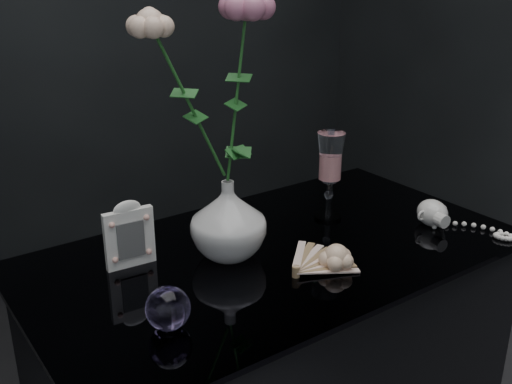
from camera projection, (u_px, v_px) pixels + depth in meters
vase at (228, 219)px, 1.22m from camera, size 0.16×0.16×0.16m
wine_glass at (330, 176)px, 1.40m from camera, size 0.07×0.07×0.21m
picture_frame at (129, 234)px, 1.19m from camera, size 0.11×0.09×0.14m
paperweight at (168, 308)px, 0.99m from camera, size 0.09×0.09×0.08m
paper_fan at (296, 271)px, 1.16m from camera, size 0.26×0.21×0.03m
loose_rose at (336, 257)px, 1.19m from camera, size 0.13×0.16×0.05m
pearl_jar at (433, 212)px, 1.39m from camera, size 0.24×0.25×0.07m
roses at (214, 82)px, 1.11m from camera, size 0.28×0.11×0.43m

